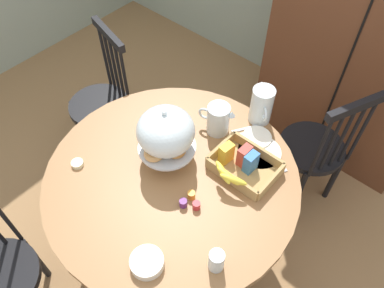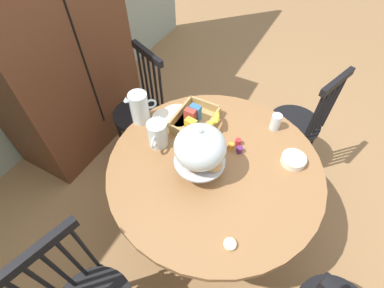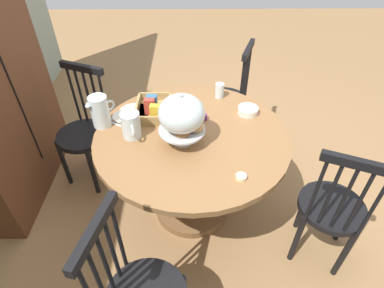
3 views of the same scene
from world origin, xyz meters
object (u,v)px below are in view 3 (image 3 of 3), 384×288
Objects in this scene: dining_table at (192,158)px; cereal_basket at (156,108)px; windsor_chair_facing_door at (85,133)px; china_plate_large at (135,112)px; pastry_stand_with_dome at (182,116)px; orange_juice_pitcher at (131,126)px; butter_dish at (241,177)px; milk_pitcher at (100,113)px; windsor_chair_near_window at (332,210)px; china_plate_small at (124,116)px; drinking_glass at (219,91)px; cereal_bowl at (248,110)px; windsor_chair_by_cabinet at (227,100)px.

dining_table is 0.42m from cereal_basket.
china_plate_large is at bearing -107.63° from windsor_chair_facing_door.
pastry_stand_with_dome is 0.50m from china_plate_large.
butter_dish is (-0.37, -0.63, -0.07)m from orange_juice_pitcher.
orange_juice_pitcher is 0.24m from milk_pitcher.
windsor_chair_facing_door is 0.55m from china_plate_large.
china_plate_small is at bearing 66.53° from windsor_chair_near_window.
dining_table is 5.64× the size of china_plate_large.
china_plate_large is 0.64m from drinking_glass.
windsor_chair_facing_door is 0.70m from cereal_basket.
china_plate_small is at bearing 132.98° from china_plate_large.
cereal_basket is at bearing -104.12° from windsor_chair_facing_door.
dining_table is 0.92m from windsor_chair_near_window.
windsor_chair_near_window is 1.29m from cereal_basket.
drinking_glass is at bearing -86.67° from windsor_chair_facing_door.
windsor_chair_facing_door is 16.25× the size of butter_dish.
butter_dish is (-0.83, -0.05, -0.04)m from drinking_glass.
windsor_chair_facing_door is at bearing 59.27° from pastry_stand_with_dome.
cereal_basket is 0.63m from cereal_bowl.
orange_juice_pitcher is at bearing 92.48° from dining_table.
milk_pitcher is at bearing 79.81° from dining_table.
orange_juice_pitcher is (0.37, 1.21, 0.36)m from windsor_chair_near_window.
drinking_glass is 0.84m from butter_dish.
cereal_basket is 5.27× the size of butter_dish.
windsor_chair_near_window is at bearing -108.65° from pastry_stand_with_dome.
pastry_stand_with_dome reaches higher than china_plate_small.
pastry_stand_with_dome is 0.57m from cereal_bowl.
cereal_bowl reaches higher than china_plate_large.
butter_dish is (-0.39, -0.26, 0.22)m from dining_table.
windsor_chair_near_window reaches higher than cereal_basket.
orange_juice_pitcher is 0.27m from china_plate_large.
windsor_chair_by_cabinet reaches higher than china_plate_large.
orange_juice_pitcher is (-0.87, 0.70, 0.36)m from windsor_chair_by_cabinet.
dining_table is at bearing -36.11° from pastry_stand_with_dome.
cereal_basket reaches higher than china_plate_small.
pastry_stand_with_dome is (-0.08, 0.06, 0.40)m from dining_table.
windsor_chair_near_window reaches higher than dining_table.
dining_table is 0.66m from milk_pitcher.
orange_juice_pitcher is at bearing -130.52° from windsor_chair_facing_door.
china_plate_small is at bearing -118.13° from windsor_chair_facing_door.
china_plate_small is at bearing 23.88° from orange_juice_pitcher.
orange_juice_pitcher reaches higher than cereal_bowl.
pastry_stand_with_dome reaches higher than cereal_basket.
milk_pitcher reaches higher than china_plate_small.
dining_table is at bearing 65.39° from windsor_chair_near_window.
butter_dish reaches higher than dining_table.
windsor_chair_facing_door reaches higher than china_plate_small.
windsor_chair_by_cabinet reaches higher than butter_dish.
windsor_chair_near_window is at bearing -114.56° from windsor_chair_facing_door.
china_plate_large is 0.09m from china_plate_small.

